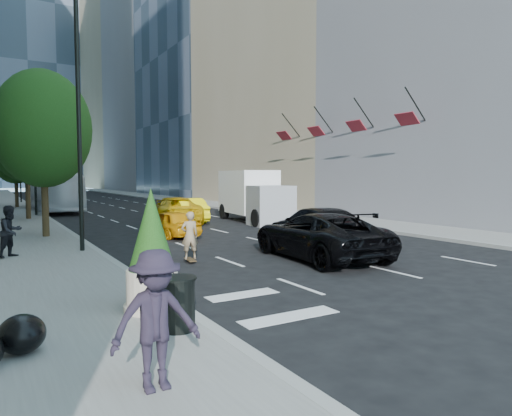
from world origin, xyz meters
TOP-DOWN VIEW (x-y plane):
  - ground at (0.00, 0.00)m, footprint 160.00×160.00m
  - sidewalk_right at (10.00, 30.00)m, footprint 4.00×120.00m
  - tower_right_glass at (22.00, 50.00)m, footprint 20.00×24.00m
  - tower_right_mid at (22.00, 74.00)m, footprint 20.00×24.00m
  - tower_right_far at (22.00, 98.00)m, footprint 20.00×24.00m
  - tower_distant at (0.00, 120.00)m, footprint 40.00×20.00m
  - lamp_near at (-6.32, 4.00)m, footprint 2.13×0.22m
  - lamp_far at (-6.32, 22.00)m, footprint 2.13×0.22m
  - tree_near at (-7.20, 9.00)m, footprint 4.20×4.20m
  - tree_mid at (-7.20, 19.00)m, footprint 4.50×4.50m
  - tree_far at (-7.20, 32.00)m, footprint 3.90×3.90m
  - traffic_signal at (-6.40, 40.00)m, footprint 2.48×0.53m
  - facade_flags at (10.64, 10.00)m, footprint 1.85×13.30m
  - skateboarder at (-3.69, 0.56)m, footprint 0.62×0.45m
  - black_sedan_lincoln at (0.50, -1.00)m, footprint 3.07×5.95m
  - black_sedan_mercedes at (2.00, 1.00)m, footprint 3.19×5.90m
  - taxi_a at (-2.00, 7.08)m, footprint 2.09×3.92m
  - taxi_b at (1.20, 13.03)m, footprint 2.04×4.74m
  - taxi_c at (0.50, 13.00)m, footprint 3.87×6.15m
  - taxi_d at (1.20, 15.50)m, footprint 3.77×5.47m
  - city_bus at (-4.80, 26.70)m, footprint 3.03×11.71m
  - box_truck at (5.04, 11.30)m, footprint 3.20×6.99m
  - pedestrian_a at (-8.80, 3.78)m, footprint 1.07×1.05m
  - pedestrian_c at (-7.65, -8.00)m, footprint 1.18×0.69m
  - trash_can at (-6.60, -6.00)m, footprint 0.60×0.60m
  - planter_shrub at (-6.60, -4.55)m, footprint 1.04×1.04m
  - garbage_bags at (-9.27, -5.96)m, footprint 1.21×1.16m

SIDE VIEW (x-z plane):
  - ground at x=0.00m, z-range 0.00..0.00m
  - sidewalk_right at x=10.00m, z-range 0.00..0.15m
  - garbage_bags at x=-9.27m, z-range 0.14..0.73m
  - trash_can at x=-6.60m, z-range 0.15..1.06m
  - taxi_a at x=-2.00m, z-range 0.00..1.27m
  - taxi_d at x=1.20m, z-range 0.00..1.47m
  - taxi_b at x=1.20m, z-range 0.00..1.52m
  - taxi_c at x=0.50m, z-range 0.00..1.58m
  - skateboarder at x=-3.69m, z-range 0.00..1.59m
  - black_sedan_lincoln at x=0.50m, z-range 0.00..1.60m
  - black_sedan_mercedes at x=2.00m, z-range 0.00..1.62m
  - pedestrian_a at x=-8.80m, z-range 0.15..1.89m
  - pedestrian_c at x=-7.65m, z-range 0.15..1.95m
  - planter_shrub at x=-6.60m, z-range 0.09..2.58m
  - city_bus at x=-4.80m, z-range 0.00..3.24m
  - box_truck at x=5.04m, z-range 0.03..3.26m
  - traffic_signal at x=-6.40m, z-range 1.63..6.83m
  - tree_far at x=-7.20m, z-range 1.16..8.09m
  - tree_near at x=-7.20m, z-range 1.24..8.70m
  - tree_mid at x=-7.20m, z-range 1.32..9.31m
  - lamp_near at x=-6.32m, z-range 0.81..10.81m
  - lamp_far at x=-6.32m, z-range 0.81..10.81m
  - facade_flags at x=10.64m, z-range 5.16..7.21m
  - tower_right_far at x=22.00m, z-range 0.00..50.00m
  - tower_right_glass at x=22.00m, z-range 0.00..58.00m
  - tower_right_mid at x=22.00m, z-range 0.00..65.00m
  - tower_distant at x=0.00m, z-range 0.00..90.00m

